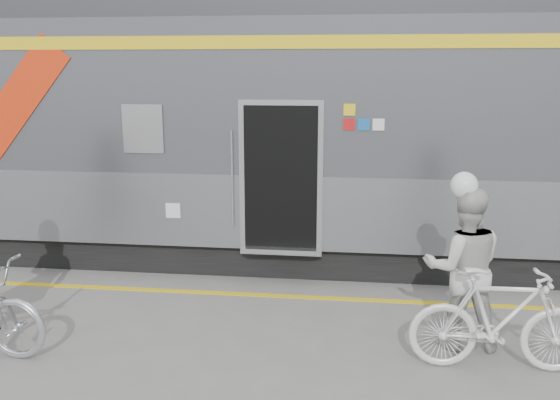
# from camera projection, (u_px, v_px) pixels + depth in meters

# --- Properties ---
(ground) EXTENTS (90.00, 90.00, 0.00)m
(ground) POSITION_uv_depth(u_px,v_px,m) (207.00, 371.00, 6.23)
(ground) COLOR slate
(ground) RESTS_ON ground
(train) EXTENTS (24.00, 3.17, 4.10)m
(train) POSITION_uv_depth(u_px,v_px,m) (163.00, 131.00, 10.05)
(train) COLOR black
(train) RESTS_ON ground
(safety_strip) EXTENTS (24.00, 0.12, 0.01)m
(safety_strip) POSITION_uv_depth(u_px,v_px,m) (244.00, 294.00, 8.31)
(safety_strip) COLOR yellow
(safety_strip) RESTS_ON ground
(woman) EXTENTS (0.91, 0.72, 1.85)m
(woman) POSITION_uv_depth(u_px,v_px,m) (463.00, 268.00, 6.62)
(woman) COLOR beige
(woman) RESTS_ON ground
(bicycle_right) EXTENTS (1.87, 0.56, 1.12)m
(bicycle_right) POSITION_uv_depth(u_px,v_px,m) (500.00, 320.00, 6.13)
(bicycle_right) COLOR silver
(bicycle_right) RESTS_ON ground
(helmet_woman) EXTENTS (0.30, 0.30, 0.30)m
(helmet_woman) POSITION_uv_depth(u_px,v_px,m) (470.00, 174.00, 6.38)
(helmet_woman) COLOR white
(helmet_woman) RESTS_ON woman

